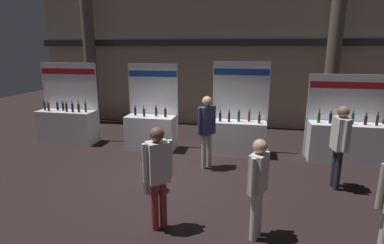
{
  "coord_description": "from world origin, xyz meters",
  "views": [
    {
      "loc": [
        1.86,
        -6.28,
        2.96
      ],
      "look_at": [
        0.48,
        0.47,
        1.25
      ],
      "focal_mm": 27.94,
      "sensor_mm": 36.0,
      "label": 1
    }
  ],
  "objects_px": {
    "exhibitor_booth_3": "(344,139)",
    "visitor_1": "(258,182)",
    "exhibitor_booth_1": "(151,129)",
    "exhibitor_booth_2": "(239,133)",
    "visitor_0": "(207,126)",
    "trash_bin": "(150,177)",
    "visitor_3": "(340,140)",
    "exhibitor_booth_0": "(68,123)",
    "visitor_4": "(158,170)"
  },
  "relations": [
    {
      "from": "visitor_1",
      "to": "visitor_3",
      "type": "bearing_deg",
      "value": -16.72
    },
    {
      "from": "visitor_0",
      "to": "exhibitor_booth_3",
      "type": "bearing_deg",
      "value": 144.13
    },
    {
      "from": "exhibitor_booth_0",
      "to": "visitor_4",
      "type": "relative_size",
      "value": 1.42
    },
    {
      "from": "exhibitor_booth_1",
      "to": "visitor_3",
      "type": "xyz_separation_m",
      "value": [
        4.76,
        -1.7,
        0.48
      ]
    },
    {
      "from": "exhibitor_booth_0",
      "to": "trash_bin",
      "type": "height_order",
      "value": "exhibitor_booth_0"
    },
    {
      "from": "exhibitor_booth_1",
      "to": "trash_bin",
      "type": "relative_size",
      "value": 4.02
    },
    {
      "from": "exhibitor_booth_2",
      "to": "visitor_3",
      "type": "distance_m",
      "value": 2.83
    },
    {
      "from": "exhibitor_booth_1",
      "to": "exhibitor_booth_3",
      "type": "xyz_separation_m",
      "value": [
        5.37,
        0.06,
        -0.01
      ]
    },
    {
      "from": "visitor_0",
      "to": "visitor_3",
      "type": "xyz_separation_m",
      "value": [
        2.91,
        -0.57,
        -0.0
      ]
    },
    {
      "from": "exhibitor_booth_2",
      "to": "visitor_0",
      "type": "xyz_separation_m",
      "value": [
        -0.73,
        -1.19,
        0.48
      ]
    },
    {
      "from": "exhibitor_booth_0",
      "to": "exhibitor_booth_1",
      "type": "xyz_separation_m",
      "value": [
        2.84,
        -0.09,
        -0.01
      ]
    },
    {
      "from": "exhibitor_booth_2",
      "to": "exhibitor_booth_3",
      "type": "relative_size",
      "value": 1.13
    },
    {
      "from": "exhibitor_booth_3",
      "to": "visitor_3",
      "type": "xyz_separation_m",
      "value": [
        -0.61,
        -1.76,
        0.49
      ]
    },
    {
      "from": "visitor_0",
      "to": "visitor_1",
      "type": "bearing_deg",
      "value": 59.68
    },
    {
      "from": "visitor_1",
      "to": "visitor_3",
      "type": "distance_m",
      "value": 2.72
    },
    {
      "from": "visitor_0",
      "to": "visitor_4",
      "type": "height_order",
      "value": "visitor_0"
    },
    {
      "from": "trash_bin",
      "to": "visitor_3",
      "type": "height_order",
      "value": "visitor_3"
    },
    {
      "from": "exhibitor_booth_3",
      "to": "visitor_3",
      "type": "relative_size",
      "value": 1.26
    },
    {
      "from": "visitor_1",
      "to": "visitor_4",
      "type": "relative_size",
      "value": 0.93
    },
    {
      "from": "exhibitor_booth_0",
      "to": "visitor_0",
      "type": "height_order",
      "value": "exhibitor_booth_0"
    },
    {
      "from": "visitor_0",
      "to": "visitor_3",
      "type": "bearing_deg",
      "value": 114.38
    },
    {
      "from": "exhibitor_booth_3",
      "to": "visitor_4",
      "type": "height_order",
      "value": "exhibitor_booth_3"
    },
    {
      "from": "exhibitor_booth_0",
      "to": "visitor_0",
      "type": "relative_size",
      "value": 1.37
    },
    {
      "from": "trash_bin",
      "to": "visitor_0",
      "type": "relative_size",
      "value": 0.34
    },
    {
      "from": "exhibitor_booth_2",
      "to": "visitor_4",
      "type": "relative_size",
      "value": 1.47
    },
    {
      "from": "exhibitor_booth_0",
      "to": "exhibitor_booth_2",
      "type": "distance_m",
      "value": 5.42
    },
    {
      "from": "exhibitor_booth_0",
      "to": "exhibitor_booth_1",
      "type": "distance_m",
      "value": 2.84
    },
    {
      "from": "exhibitor_booth_2",
      "to": "visitor_0",
      "type": "bearing_deg",
      "value": -121.74
    },
    {
      "from": "exhibitor_booth_3",
      "to": "visitor_1",
      "type": "relative_size",
      "value": 1.39
    },
    {
      "from": "exhibitor_booth_2",
      "to": "visitor_4",
      "type": "distance_m",
      "value": 4.13
    },
    {
      "from": "exhibitor_booth_1",
      "to": "exhibitor_booth_2",
      "type": "bearing_deg",
      "value": 1.26
    },
    {
      "from": "exhibitor_booth_1",
      "to": "exhibitor_booth_2",
      "type": "relative_size",
      "value": 0.97
    },
    {
      "from": "visitor_0",
      "to": "visitor_3",
      "type": "distance_m",
      "value": 2.96
    },
    {
      "from": "visitor_1",
      "to": "visitor_4",
      "type": "height_order",
      "value": "visitor_4"
    },
    {
      "from": "trash_bin",
      "to": "visitor_3",
      "type": "distance_m",
      "value": 4.07
    },
    {
      "from": "exhibitor_booth_0",
      "to": "exhibitor_booth_3",
      "type": "height_order",
      "value": "exhibitor_booth_0"
    },
    {
      "from": "visitor_1",
      "to": "visitor_4",
      "type": "xyz_separation_m",
      "value": [
        -1.58,
        -0.07,
        0.09
      ]
    },
    {
      "from": "exhibitor_booth_1",
      "to": "exhibitor_booth_2",
      "type": "height_order",
      "value": "exhibitor_booth_2"
    },
    {
      "from": "exhibitor_booth_3",
      "to": "visitor_0",
      "type": "distance_m",
      "value": 3.74
    },
    {
      "from": "trash_bin",
      "to": "visitor_4",
      "type": "distance_m",
      "value": 1.59
    },
    {
      "from": "exhibitor_booth_3",
      "to": "exhibitor_booth_0",
      "type": "bearing_deg",
      "value": 179.77
    },
    {
      "from": "visitor_1",
      "to": "exhibitor_booth_1",
      "type": "bearing_deg",
      "value": 60.41
    },
    {
      "from": "visitor_0",
      "to": "visitor_3",
      "type": "relative_size",
      "value": 1.01
    },
    {
      "from": "visitor_0",
      "to": "exhibitor_booth_1",
      "type": "bearing_deg",
      "value": -85.99
    },
    {
      "from": "trash_bin",
      "to": "visitor_0",
      "type": "xyz_separation_m",
      "value": [
        0.98,
        1.5,
        0.79
      ]
    },
    {
      "from": "exhibitor_booth_1",
      "to": "visitor_1",
      "type": "xyz_separation_m",
      "value": [
        3.07,
        -3.83,
        0.34
      ]
    },
    {
      "from": "exhibitor_booth_3",
      "to": "visitor_0",
      "type": "bearing_deg",
      "value": -161.27
    },
    {
      "from": "exhibitor_booth_1",
      "to": "visitor_0",
      "type": "xyz_separation_m",
      "value": [
        1.85,
        -1.13,
        0.48
      ]
    },
    {
      "from": "exhibitor_booth_2",
      "to": "visitor_0",
      "type": "height_order",
      "value": "exhibitor_booth_2"
    },
    {
      "from": "exhibitor_booth_2",
      "to": "visitor_3",
      "type": "bearing_deg",
      "value": -38.9
    }
  ]
}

